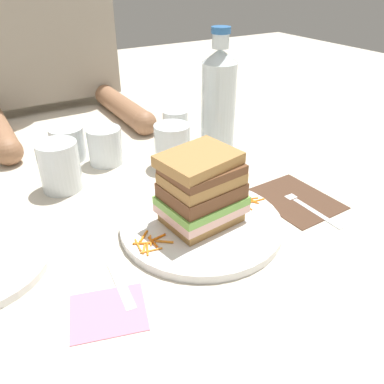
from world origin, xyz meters
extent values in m
plane|color=beige|center=(0.00, 0.00, 0.00)|extent=(3.00, 3.00, 0.00)
cylinder|color=white|center=(-0.01, 0.01, 0.01)|extent=(0.27, 0.27, 0.01)
cube|color=#A87A42|center=(-0.01, 0.01, 0.02)|extent=(0.12, 0.10, 0.02)
cube|color=beige|center=(-0.01, 0.01, 0.04)|extent=(0.14, 0.11, 0.01)
cube|color=#7AB74C|center=(-0.01, 0.01, 0.05)|extent=(0.14, 0.11, 0.01)
cube|color=brown|center=(-0.01, 0.01, 0.07)|extent=(0.13, 0.11, 0.02)
cube|color=#A87A42|center=(-0.01, 0.01, 0.09)|extent=(0.12, 0.10, 0.02)
cube|color=brown|center=(-0.01, 0.01, 0.11)|extent=(0.12, 0.10, 0.01)
cube|color=#A87A42|center=(-0.02, 0.01, 0.13)|extent=(0.13, 0.11, 0.02)
cylinder|color=orange|center=(-0.10, 0.00, 0.02)|extent=(0.03, 0.01, 0.00)
cylinder|color=orange|center=(-0.12, -0.02, 0.02)|extent=(0.03, 0.01, 0.00)
cylinder|color=orange|center=(-0.13, 0.00, 0.02)|extent=(0.03, 0.02, 0.00)
cylinder|color=orange|center=(-0.12, 0.01, 0.02)|extent=(0.02, 0.02, 0.00)
cylinder|color=orange|center=(-0.13, -0.02, 0.02)|extent=(0.01, 0.03, 0.00)
cylinder|color=orange|center=(-0.10, -0.01, 0.02)|extent=(0.02, 0.02, 0.00)
cylinder|color=orange|center=(-0.13, -0.01, 0.02)|extent=(0.01, 0.02, 0.00)
cylinder|color=orange|center=(-0.13, 0.00, 0.02)|extent=(0.01, 0.03, 0.00)
cylinder|color=orange|center=(-0.11, -0.01, 0.02)|extent=(0.00, 0.03, 0.00)
cylinder|color=orange|center=(-0.11, 0.00, 0.02)|extent=(0.01, 0.02, 0.00)
cylinder|color=orange|center=(0.10, 0.02, 0.02)|extent=(0.03, 0.01, 0.00)
cylinder|color=orange|center=(0.10, 0.01, 0.02)|extent=(0.03, 0.01, 0.00)
cylinder|color=orange|center=(0.07, 0.03, 0.02)|extent=(0.00, 0.03, 0.00)
cylinder|color=orange|center=(0.10, 0.02, 0.02)|extent=(0.01, 0.03, 0.00)
cylinder|color=orange|center=(0.08, 0.00, 0.02)|extent=(0.01, 0.03, 0.00)
cylinder|color=orange|center=(0.09, 0.01, 0.02)|extent=(0.02, 0.02, 0.00)
cylinder|color=orange|center=(0.09, 0.02, 0.02)|extent=(0.03, 0.02, 0.00)
cylinder|color=orange|center=(0.08, 0.03, 0.02)|extent=(0.02, 0.02, 0.00)
cylinder|color=orange|center=(0.07, 0.01, 0.02)|extent=(0.02, 0.02, 0.00)
cube|color=#4C3323|center=(0.18, -0.01, 0.00)|extent=(0.13, 0.16, 0.00)
cube|color=silver|center=(0.18, -0.07, 0.00)|extent=(0.01, 0.11, 0.00)
cube|color=silver|center=(0.18, 0.00, 0.00)|extent=(0.02, 0.02, 0.00)
cylinder|color=silver|center=(0.19, 0.03, 0.00)|extent=(0.00, 0.04, 0.00)
cylinder|color=silver|center=(0.19, 0.03, 0.00)|extent=(0.00, 0.04, 0.00)
cylinder|color=silver|center=(0.18, 0.03, 0.00)|extent=(0.00, 0.04, 0.00)
cylinder|color=silver|center=(0.17, 0.03, 0.00)|extent=(0.00, 0.04, 0.00)
cube|color=silver|center=(-0.18, -0.05, 0.00)|extent=(0.02, 0.10, 0.00)
cube|color=silver|center=(-0.17, 0.05, 0.00)|extent=(0.03, 0.11, 0.00)
cylinder|color=white|center=(0.06, 0.24, 0.05)|extent=(0.08, 0.08, 0.09)
cylinder|color=orange|center=(0.06, 0.24, 0.03)|extent=(0.07, 0.07, 0.07)
cylinder|color=silver|center=(0.18, 0.25, 0.10)|extent=(0.08, 0.08, 0.20)
cone|color=silver|center=(0.18, 0.25, 0.22)|extent=(0.08, 0.08, 0.03)
cylinder|color=silver|center=(0.18, 0.25, 0.25)|extent=(0.03, 0.03, 0.03)
cylinder|color=#2D66A8|center=(0.18, 0.25, 0.27)|extent=(0.04, 0.04, 0.01)
cylinder|color=silver|center=(-0.18, 0.26, 0.05)|extent=(0.08, 0.08, 0.10)
cylinder|color=silver|center=(0.13, 0.36, 0.04)|extent=(0.06, 0.06, 0.07)
cylinder|color=silver|center=(-0.06, 0.32, 0.04)|extent=(0.07, 0.07, 0.08)
cylinder|color=silver|center=(-0.13, 0.39, 0.04)|extent=(0.08, 0.08, 0.07)
cube|color=pink|center=(-0.22, -0.09, 0.00)|extent=(0.12, 0.11, 0.00)
cylinder|color=#936647|center=(0.08, 0.57, 0.03)|extent=(0.06, 0.29, 0.06)
sphere|color=#936647|center=(-0.25, 0.43, 0.03)|extent=(0.06, 0.06, 0.06)
sphere|color=#936647|center=(0.08, 0.43, 0.03)|extent=(0.06, 0.06, 0.06)
cube|color=gray|center=(-0.08, 0.78, 0.21)|extent=(0.44, 0.13, 0.36)
camera|label=1|loc=(-0.31, -0.45, 0.39)|focal=36.74mm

